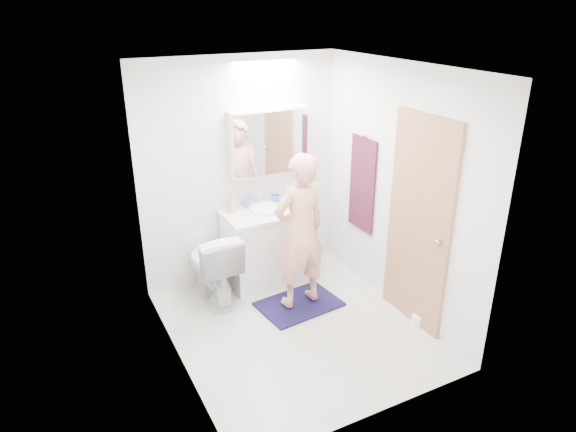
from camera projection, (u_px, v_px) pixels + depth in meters
floor at (295, 327)px, 4.90m from camera, size 2.50×2.50×0.00m
ceiling at (297, 67)px, 3.97m from camera, size 2.50×2.50×0.00m
wall_back at (241, 171)px, 5.46m from camera, size 2.50×0.00×2.50m
wall_front at (385, 274)px, 3.41m from camera, size 2.50×0.00×2.50m
wall_left at (171, 236)px, 3.97m from camera, size 0.00×2.50×2.50m
wall_right at (398, 191)px, 4.90m from camera, size 0.00×2.50×2.50m
vanity_cabinet at (268, 247)px, 5.62m from camera, size 0.90×0.55×0.78m
countertop at (268, 212)px, 5.46m from camera, size 0.95×0.58×0.04m
sink_basin at (266, 208)px, 5.47m from camera, size 0.36×0.36×0.03m
faucet at (259, 197)px, 5.60m from camera, size 0.02×0.02×0.16m
medicine_cabinet at (269, 142)px, 5.41m from camera, size 0.88×0.14×0.70m
mirror_panel at (272, 144)px, 5.35m from camera, size 0.84×0.01×0.66m
toilet at (212, 265)px, 5.23m from camera, size 0.46×0.78×0.78m
bath_rug at (299, 304)px, 5.26m from camera, size 0.85×0.63×0.02m
person at (300, 231)px, 4.94m from camera, size 0.61×0.43×1.56m
door at (419, 224)px, 4.69m from camera, size 0.04×0.80×2.00m
door_knob at (438, 242)px, 4.44m from camera, size 0.06×0.06×0.06m
towel at (362, 184)px, 5.38m from camera, size 0.02×0.42×1.00m
towel_hook at (364, 136)px, 5.18m from camera, size 0.07×0.02×0.02m
soap_bottle_a at (232, 201)px, 5.38m from camera, size 0.10×0.10×0.23m
soap_bottle_b at (249, 200)px, 5.51m from camera, size 0.11×0.11×0.17m
toothbrush_cup at (276, 199)px, 5.64m from camera, size 0.13×0.13×0.10m
toilet_paper_roll at (417, 320)px, 4.93m from camera, size 0.11×0.11×0.10m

